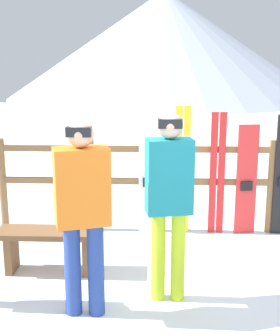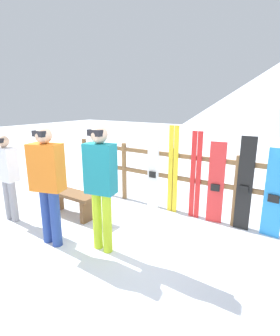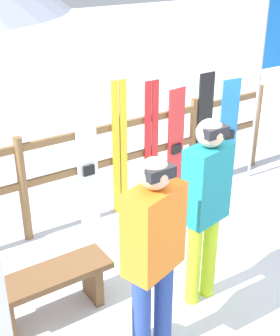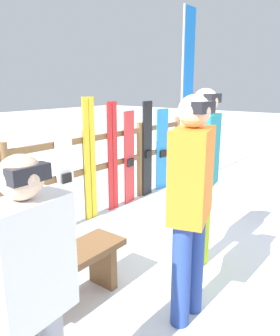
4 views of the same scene
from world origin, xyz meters
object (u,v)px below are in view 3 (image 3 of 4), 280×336
at_px(person_orange, 153,250).
at_px(snowboard_red, 176,143).
at_px(snowboard_white, 88,164).
at_px(ski_pair_yellow, 120,149).
at_px(person_teal, 206,200).
at_px(snowboard_blue, 228,130).
at_px(bench, 50,285).
at_px(ski_pair_red, 151,144).
at_px(snowboard_black_stripe, 204,131).
at_px(rental_flag, 271,34).

relative_size(person_orange, snowboard_red, 1.22).
xyz_separation_m(snowboard_white, ski_pair_yellow, (0.44, 0.00, 0.08)).
relative_size(person_teal, snowboard_blue, 1.26).
bearing_deg(ski_pair_yellow, bench, -140.04).
relative_size(person_teal, ski_pair_red, 1.12).
bearing_deg(snowboard_blue, snowboard_black_stripe, 179.98).
xyz_separation_m(ski_pair_yellow, snowboard_black_stripe, (1.30, -0.00, -0.06)).
relative_size(person_orange, person_teal, 0.98).
distance_m(snowboard_black_stripe, rental_flag, 1.49).
distance_m(ski_pair_yellow, ski_pair_red, 0.45).
relative_size(snowboard_white, ski_pair_yellow, 0.91).
relative_size(person_teal, snowboard_white, 1.18).
xyz_separation_m(bench, ski_pair_red, (1.93, 1.24, 0.46)).
distance_m(snowboard_white, ski_pair_red, 0.89).
relative_size(ski_pair_red, snowboard_red, 1.11).
relative_size(person_teal, snowboard_black_stripe, 1.14).
xyz_separation_m(snowboard_red, snowboard_black_stripe, (0.47, 0.00, 0.06)).
height_order(snowboard_white, snowboard_black_stripe, snowboard_black_stripe).
distance_m(person_orange, person_teal, 0.81).
relative_size(person_orange, rental_flag, 0.57).
xyz_separation_m(snowboard_red, snowboard_blue, (0.91, -0.00, -0.01)).
distance_m(snowboard_red, snowboard_blue, 0.91).
bearing_deg(person_orange, person_teal, 21.47).
height_order(person_teal, ski_pair_red, person_teal).
bearing_deg(snowboard_blue, person_orange, -142.59).
distance_m(snowboard_blue, rental_flag, 1.36).
distance_m(bench, person_orange, 1.20).
bearing_deg(snowboard_red, snowboard_black_stripe, 0.01).
bearing_deg(snowboard_black_stripe, snowboard_red, -179.99).
height_order(bench, person_teal, person_teal).
bearing_deg(ski_pair_red, ski_pair_yellow, 180.00).
bearing_deg(snowboard_black_stripe, person_teal, -130.48).
height_order(snowboard_blue, rental_flag, rental_flag).
xyz_separation_m(bench, ski_pair_yellow, (1.48, 1.24, 0.50)).
bearing_deg(person_teal, person_orange, -158.53).
distance_m(person_teal, ski_pair_red, 1.92).
relative_size(ski_pair_yellow, ski_pair_red, 1.05).
relative_size(bench, snowboard_red, 0.77).
height_order(snowboard_white, rental_flag, rental_flag).
height_order(bench, snowboard_black_stripe, snowboard_black_stripe).
relative_size(person_orange, snowboard_blue, 1.23).
bearing_deg(snowboard_white, ski_pair_yellow, 0.44).
distance_m(person_teal, snowboard_blue, 2.66).
bearing_deg(snowboard_black_stripe, snowboard_blue, -0.02).
relative_size(person_orange, ski_pair_yellow, 1.05).
relative_size(bench, person_teal, 0.62).
bearing_deg(snowboard_red, snowboard_white, 180.00).
distance_m(bench, snowboard_red, 2.64).
bearing_deg(rental_flag, ski_pair_red, 172.90).
distance_m(snowboard_white, snowboard_red, 1.27).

